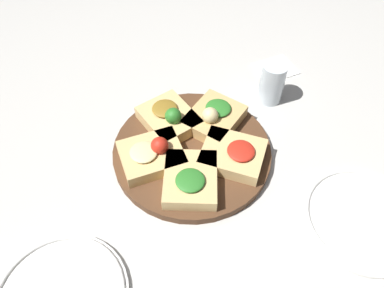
{
  "coord_description": "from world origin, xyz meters",
  "views": [
    {
      "loc": [
        0.13,
        0.5,
        0.68
      ],
      "look_at": [
        0.0,
        0.0,
        0.04
      ],
      "focal_mm": 35.0,
      "sensor_mm": 36.0,
      "label": 1
    }
  ],
  "objects_px": {
    "plate_left": "(363,218)",
    "water_glass": "(272,83)",
    "serving_board": "(192,151)",
    "napkin_stack": "(276,68)"
  },
  "relations": [
    {
      "from": "plate_left",
      "to": "water_glass",
      "type": "distance_m",
      "value": 0.38
    },
    {
      "from": "serving_board",
      "to": "water_glass",
      "type": "xyz_separation_m",
      "value": [
        -0.24,
        -0.12,
        0.04
      ]
    },
    {
      "from": "water_glass",
      "to": "napkin_stack",
      "type": "bearing_deg",
      "value": -120.76
    },
    {
      "from": "plate_left",
      "to": "water_glass",
      "type": "bearing_deg",
      "value": -82.01
    },
    {
      "from": "napkin_stack",
      "to": "water_glass",
      "type": "bearing_deg",
      "value": 59.24
    },
    {
      "from": "water_glass",
      "to": "napkin_stack",
      "type": "xyz_separation_m",
      "value": [
        -0.06,
        -0.1,
        -0.05
      ]
    },
    {
      "from": "plate_left",
      "to": "napkin_stack",
      "type": "bearing_deg",
      "value": -91.24
    },
    {
      "from": "serving_board",
      "to": "water_glass",
      "type": "relative_size",
      "value": 3.26
    },
    {
      "from": "plate_left",
      "to": "water_glass",
      "type": "xyz_separation_m",
      "value": [
        0.05,
        -0.37,
        0.05
      ]
    },
    {
      "from": "serving_board",
      "to": "napkin_stack",
      "type": "height_order",
      "value": "serving_board"
    }
  ]
}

